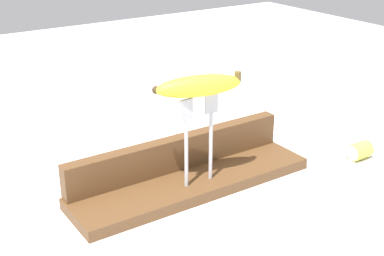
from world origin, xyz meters
name	(u,v)px	position (x,y,z in m)	size (l,w,h in m)	color
ground_plane	(192,187)	(0.00, 0.00, 0.00)	(3.00, 3.00, 0.00)	silver
wooden_board	(192,182)	(0.00, 0.00, 0.01)	(0.47, 0.13, 0.02)	brown
board_backstop	(178,152)	(0.00, 0.05, 0.05)	(0.46, 0.03, 0.06)	brown
fork_stand_center	(199,132)	(0.00, -0.02, 0.12)	(0.08, 0.01, 0.17)	#B2B2B7
banana_raised_center	(199,86)	(0.00, -0.02, 0.21)	(0.16, 0.08, 0.04)	yellow
banana_chunk_near	(359,151)	(0.36, -0.09, 0.02)	(0.05, 0.04, 0.04)	#DBD147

